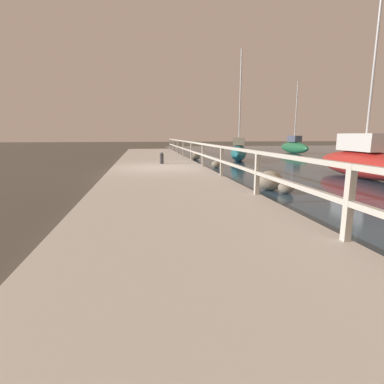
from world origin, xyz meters
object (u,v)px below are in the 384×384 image
object	(u,v)px
sailboat_teal	(239,151)
sailboat_red	(364,161)
sailboat_green	(294,146)
mooring_bollard	(162,158)

from	to	relation	value
sailboat_teal	sailboat_red	bearing A→B (deg)	-54.80
sailboat_green	sailboat_teal	xyz separation A→B (m)	(-7.44, -6.91, 0.00)
sailboat_red	sailboat_green	distance (m)	15.99
sailboat_green	sailboat_teal	bearing A→B (deg)	-135.07
sailboat_teal	mooring_bollard	bearing A→B (deg)	-125.36
sailboat_red	mooring_bollard	bearing A→B (deg)	151.14
sailboat_green	sailboat_teal	size ratio (longest dim) A/B	0.92
sailboat_red	sailboat_teal	xyz separation A→B (m)	(-2.31, 8.23, -0.04)
mooring_bollard	sailboat_teal	bearing A→B (deg)	35.09
mooring_bollard	sailboat_red	size ratio (longest dim) A/B	0.08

